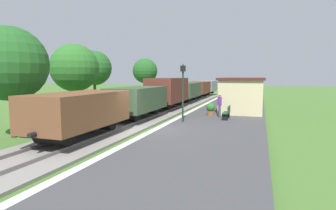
{
  "coord_description": "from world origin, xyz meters",
  "views": [
    {
      "loc": [
        5.82,
        -13.87,
        3.17
      ],
      "look_at": [
        0.33,
        2.44,
        1.35
      ],
      "focal_mm": 29.45,
      "sensor_mm": 36.0,
      "label": 1
    }
  ],
  "objects_px": {
    "bench_down_platform": "(238,100)",
    "potted_planter": "(211,109)",
    "tree_trackside_mid": "(75,68)",
    "station_hut": "(242,94)",
    "tree_trackside_near": "(10,64)",
    "person_waiting": "(220,104)",
    "lamp_post_near": "(183,82)",
    "tree_trackside_far": "(94,68)",
    "freight_train": "(177,93)",
    "bench_near_hut": "(227,112)",
    "tree_field_left": "(145,71)"
  },
  "relations": [
    {
      "from": "person_waiting",
      "to": "tree_trackside_near",
      "type": "relative_size",
      "value": 0.3
    },
    {
      "from": "tree_trackside_near",
      "to": "bench_near_hut",
      "type": "bearing_deg",
      "value": 39.17
    },
    {
      "from": "station_hut",
      "to": "tree_trackside_near",
      "type": "bearing_deg",
      "value": -130.02
    },
    {
      "from": "bench_near_hut",
      "to": "lamp_post_near",
      "type": "xyz_separation_m",
      "value": [
        -2.52,
        -2.14,
        2.08
      ]
    },
    {
      "from": "tree_trackside_near",
      "to": "tree_field_left",
      "type": "height_order",
      "value": "tree_trackside_near"
    },
    {
      "from": "freight_train",
      "to": "potted_planter",
      "type": "bearing_deg",
      "value": -56.69
    },
    {
      "from": "potted_planter",
      "to": "tree_trackside_mid",
      "type": "height_order",
      "value": "tree_trackside_mid"
    },
    {
      "from": "station_hut",
      "to": "bench_near_hut",
      "type": "relative_size",
      "value": 3.87
    },
    {
      "from": "freight_train",
      "to": "tree_trackside_mid",
      "type": "xyz_separation_m",
      "value": [
        -4.87,
        -10.21,
        2.3
      ]
    },
    {
      "from": "potted_planter",
      "to": "tree_trackside_near",
      "type": "xyz_separation_m",
      "value": [
        -8.59,
        -9.45,
        3.05
      ]
    },
    {
      "from": "freight_train",
      "to": "station_hut",
      "type": "distance_m",
      "value": 7.91
    },
    {
      "from": "potted_planter",
      "to": "tree_trackside_far",
      "type": "bearing_deg",
      "value": 162.38
    },
    {
      "from": "freight_train",
      "to": "bench_down_platform",
      "type": "height_order",
      "value": "freight_train"
    },
    {
      "from": "bench_near_hut",
      "to": "potted_planter",
      "type": "xyz_separation_m",
      "value": [
        -1.35,
        1.35,
        0.0
      ]
    },
    {
      "from": "tree_trackside_mid",
      "to": "tree_field_left",
      "type": "height_order",
      "value": "tree_trackside_mid"
    },
    {
      "from": "person_waiting",
      "to": "tree_trackside_far",
      "type": "bearing_deg",
      "value": -35.21
    },
    {
      "from": "bench_down_platform",
      "to": "lamp_post_near",
      "type": "distance_m",
      "value": 12.54
    },
    {
      "from": "potted_planter",
      "to": "tree_trackside_far",
      "type": "height_order",
      "value": "tree_trackside_far"
    },
    {
      "from": "freight_train",
      "to": "person_waiting",
      "type": "distance_m",
      "value": 9.6
    },
    {
      "from": "bench_down_platform",
      "to": "tree_trackside_far",
      "type": "relative_size",
      "value": 0.26
    },
    {
      "from": "bench_down_platform",
      "to": "potted_planter",
      "type": "distance_m",
      "value": 8.72
    },
    {
      "from": "person_waiting",
      "to": "bench_near_hut",
      "type": "bearing_deg",
      "value": 113.83
    },
    {
      "from": "station_hut",
      "to": "tree_trackside_far",
      "type": "height_order",
      "value": "tree_trackside_far"
    },
    {
      "from": "bench_down_platform",
      "to": "tree_trackside_mid",
      "type": "relative_size",
      "value": 0.27
    },
    {
      "from": "tree_trackside_near",
      "to": "tree_trackside_far",
      "type": "xyz_separation_m",
      "value": [
        -3.95,
        13.43,
        0.18
      ]
    },
    {
      "from": "station_hut",
      "to": "tree_field_left",
      "type": "relative_size",
      "value": 1.08
    },
    {
      "from": "station_hut",
      "to": "tree_trackside_mid",
      "type": "height_order",
      "value": "tree_trackside_mid"
    },
    {
      "from": "bench_down_platform",
      "to": "person_waiting",
      "type": "distance_m",
      "value": 9.26
    },
    {
      "from": "tree_trackside_far",
      "to": "bench_down_platform",
      "type": "bearing_deg",
      "value": 18.42
    },
    {
      "from": "freight_train",
      "to": "tree_trackside_far",
      "type": "distance_m",
      "value": 8.8
    },
    {
      "from": "person_waiting",
      "to": "tree_field_left",
      "type": "height_order",
      "value": "tree_field_left"
    },
    {
      "from": "potted_planter",
      "to": "tree_field_left",
      "type": "relative_size",
      "value": 0.17
    },
    {
      "from": "lamp_post_near",
      "to": "tree_trackside_far",
      "type": "xyz_separation_m",
      "value": [
        -11.37,
        7.48,
        1.15
      ]
    },
    {
      "from": "lamp_post_near",
      "to": "tree_field_left",
      "type": "relative_size",
      "value": 0.69
    },
    {
      "from": "potted_planter",
      "to": "tree_trackside_near",
      "type": "relative_size",
      "value": 0.16
    },
    {
      "from": "tree_trackside_near",
      "to": "tree_trackside_far",
      "type": "distance_m",
      "value": 14.0
    },
    {
      "from": "station_hut",
      "to": "potted_planter",
      "type": "xyz_separation_m",
      "value": [
        -2.04,
        -3.21,
        -0.93
      ]
    },
    {
      "from": "tree_trackside_near",
      "to": "tree_trackside_mid",
      "type": "relative_size",
      "value": 1.02
    },
    {
      "from": "freight_train",
      "to": "lamp_post_near",
      "type": "relative_size",
      "value": 10.59
    },
    {
      "from": "tree_trackside_mid",
      "to": "potted_planter",
      "type": "bearing_deg",
      "value": 17.08
    },
    {
      "from": "freight_train",
      "to": "bench_near_hut",
      "type": "relative_size",
      "value": 26.13
    },
    {
      "from": "potted_planter",
      "to": "tree_trackside_near",
      "type": "height_order",
      "value": "tree_trackside_near"
    },
    {
      "from": "bench_near_hut",
      "to": "potted_planter",
      "type": "height_order",
      "value": "potted_planter"
    },
    {
      "from": "freight_train",
      "to": "potted_planter",
      "type": "distance_m",
      "value": 8.7
    },
    {
      "from": "bench_down_platform",
      "to": "bench_near_hut",
      "type": "bearing_deg",
      "value": -90.0
    },
    {
      "from": "person_waiting",
      "to": "tree_field_left",
      "type": "bearing_deg",
      "value": -64.57
    },
    {
      "from": "freight_train",
      "to": "bench_near_hut",
      "type": "height_order",
      "value": "freight_train"
    },
    {
      "from": "station_hut",
      "to": "bench_near_hut",
      "type": "distance_m",
      "value": 4.7
    },
    {
      "from": "person_waiting",
      "to": "lamp_post_near",
      "type": "distance_m",
      "value": 3.81
    },
    {
      "from": "bench_down_platform",
      "to": "potted_planter",
      "type": "xyz_separation_m",
      "value": [
        -1.35,
        -8.61,
        0.0
      ]
    }
  ]
}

